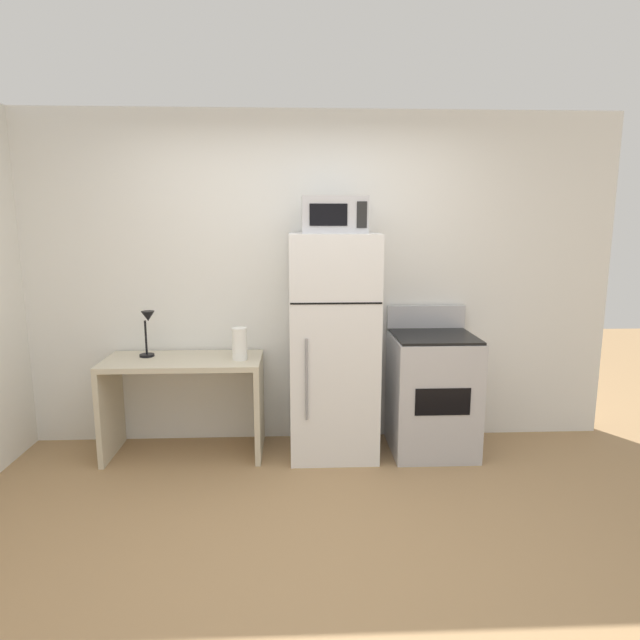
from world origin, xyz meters
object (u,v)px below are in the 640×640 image
object	(u,v)px
paper_towel_roll	(240,344)
microwave	(334,215)
desk	(184,387)
desk_lamp	(148,326)
oven_range	(432,392)
refrigerator	(333,346)

from	to	relation	value
paper_towel_roll	microwave	bearing A→B (deg)	0.41
desk	desk_lamp	distance (m)	0.54
desk	oven_range	bearing A→B (deg)	-0.80
desk_lamp	paper_towel_roll	bearing A→B (deg)	-9.07
refrigerator	microwave	world-z (taller)	microwave
microwave	oven_range	world-z (taller)	microwave
microwave	desk	bearing A→B (deg)	177.82
desk	refrigerator	xyz separation A→B (m)	(1.13, -0.02, 0.31)
desk_lamp	refrigerator	bearing A→B (deg)	-3.49
desk_lamp	refrigerator	size ratio (longest dim) A/B	0.21
microwave	oven_range	bearing A→B (deg)	1.22
desk	desk_lamp	size ratio (longest dim) A/B	3.31
refrigerator	desk_lamp	bearing A→B (deg)	176.51
microwave	oven_range	size ratio (longest dim) A/B	0.42
desk_lamp	paper_towel_roll	distance (m)	0.71
desk	paper_towel_roll	xyz separation A→B (m)	(0.43, -0.05, 0.35)
desk	refrigerator	distance (m)	1.17
refrigerator	microwave	size ratio (longest dim) A/B	3.65
paper_towel_roll	microwave	size ratio (longest dim) A/B	0.52
paper_towel_roll	refrigerator	xyz separation A→B (m)	(0.70, 0.03, -0.03)
desk	desk_lamp	world-z (taller)	desk_lamp
desk	refrigerator	world-z (taller)	refrigerator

